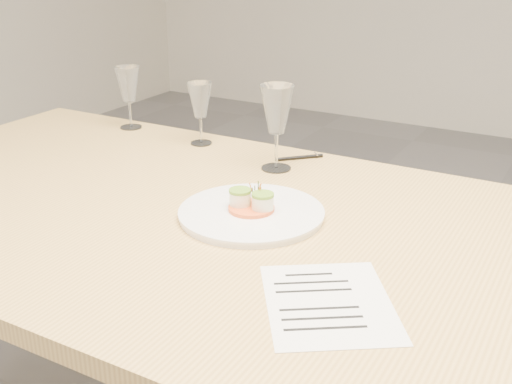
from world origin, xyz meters
The scene contains 7 objects.
dining_table centered at (0.00, 0.00, 0.68)m, with size 2.40×1.00×0.75m.
dinner_plate centered at (-0.16, 0.03, 0.76)m, with size 0.31×0.31×0.08m.
recipe_sheet centered at (0.12, -0.20, 0.75)m, with size 0.31×0.33×0.00m.
ballpoint_pen centered at (-0.24, 0.42, 0.75)m, with size 0.10×0.10×0.01m.
wine_glass_0 centered at (-0.82, 0.43, 0.88)m, with size 0.08×0.08×0.19m.
wine_glass_1 centered at (-0.54, 0.40, 0.87)m, with size 0.07×0.07×0.18m.
wine_glass_2 centered at (-0.26, 0.32, 0.90)m, with size 0.09×0.09×0.22m.
Camera 1 is at (0.46, -1.05, 1.31)m, focal length 45.00 mm.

